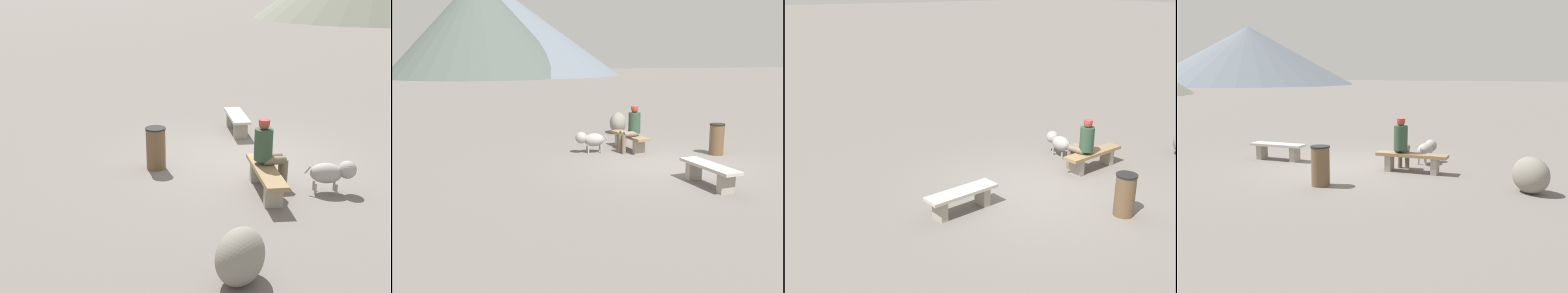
# 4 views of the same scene
# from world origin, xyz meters

# --- Properties ---
(ground) EXTENTS (210.00, 210.00, 0.06)m
(ground) POSITION_xyz_m (0.00, 0.00, -0.03)
(ground) COLOR slate
(bench_left) EXTENTS (1.53, 0.52, 0.45)m
(bench_left) POSITION_xyz_m (-1.95, 0.07, 0.30)
(bench_left) COLOR gray
(bench_left) RESTS_ON ground
(bench_right) EXTENTS (1.72, 0.49, 0.45)m
(bench_right) POSITION_xyz_m (1.82, 0.18, 0.32)
(bench_right) COLOR gray
(bench_right) RESTS_ON ground
(seated_person) EXTENTS (0.39, 0.62, 1.28)m
(seated_person) POSITION_xyz_m (1.53, 0.24, 0.73)
(seated_person) COLOR #2D4733
(seated_person) RESTS_ON ground
(dog) EXTENTS (0.41, 0.90, 0.59)m
(dog) POSITION_xyz_m (1.81, 1.35, 0.38)
(dog) COLOR gray
(dog) RESTS_ON ground
(trash_bin) EXTENTS (0.41, 0.41, 0.84)m
(trash_bin) POSITION_xyz_m (0.53, -1.80, 0.42)
(trash_bin) COLOR brown
(trash_bin) RESTS_ON ground
(boulder) EXTENTS (0.98, 0.91, 0.73)m
(boulder) POSITION_xyz_m (4.56, -0.59, 0.36)
(boulder) COLOR gray
(boulder) RESTS_ON ground
(distant_peak_0) EXTENTS (38.59, 38.59, 10.58)m
(distant_peak_0) POSITION_xyz_m (-51.13, 57.51, 5.29)
(distant_peak_0) COLOR slate
(distant_peak_0) RESTS_ON ground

